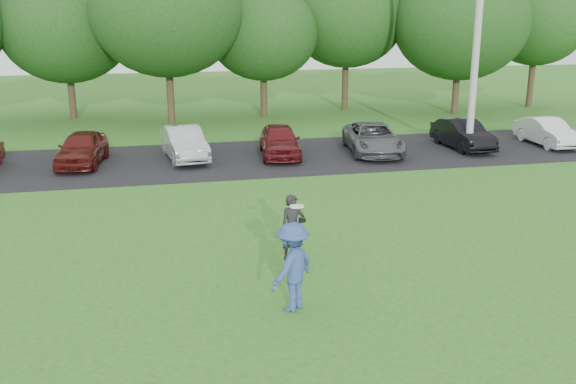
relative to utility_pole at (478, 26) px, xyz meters
The scene contains 7 objects.
ground 15.86m from the utility_pole, 127.89° to the right, with size 100.00×100.00×0.00m, color #24681D.
parking_lot 10.54m from the utility_pole, behind, with size 32.00×6.50×0.03m, color black.
utility_pole is the anchor object (origin of this frame).
frisbee_player 16.10m from the utility_pole, 129.77° to the right, with size 1.27×1.22×2.10m.
camera_bystander 13.98m from the utility_pole, 134.71° to the right, with size 0.59×0.44×1.54m.
parked_cars 10.09m from the utility_pole, behind, with size 27.98×4.71×1.25m.
tree_row 13.34m from the utility_pole, 125.47° to the left, with size 42.39×9.85×8.64m.
Camera 1 is at (-3.23, -11.04, 5.53)m, focal length 40.00 mm.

